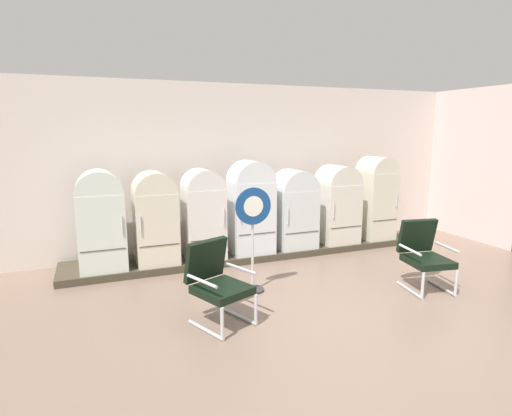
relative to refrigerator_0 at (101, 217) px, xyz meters
The scene contains 14 objects.
ground 3.98m from the refrigerator_0, 49.33° to the right, with size 12.00×10.00×0.05m, color #836A5B.
back_wall 2.69m from the refrigerator_0, 16.18° to the left, with size 11.76×0.12×3.05m.
side_wall_right 7.22m from the refrigerator_0, ahead, with size 0.16×2.20×3.05m.
display_plinth 2.66m from the refrigerator_0, ahead, with size 6.42×0.95×0.11m, color #433C2D.
refrigerator_0 is the anchor object (origin of this frame).
refrigerator_1 0.82m from the refrigerator_0, ahead, with size 0.66×0.71×1.47m.
refrigerator_2 1.60m from the refrigerator_0, ahead, with size 0.64×0.65×1.49m.
refrigerator_3 2.44m from the refrigerator_0, ahead, with size 0.71×0.62×1.60m.
refrigerator_4 3.29m from the refrigerator_0, ahead, with size 0.70×0.67×1.41m.
refrigerator_5 4.21m from the refrigerator_0, ahead, with size 0.70×0.69×1.47m.
refrigerator_6 5.08m from the refrigerator_0, ahead, with size 0.61×0.65×1.61m.
armchair_left 2.52m from the refrigerator_0, 61.60° to the right, with size 0.78×0.85×0.97m.
armchair_right 4.80m from the refrigerator_0, 28.00° to the right, with size 0.69×0.78×0.97m.
sign_stand 2.43m from the refrigerator_0, 37.61° to the right, with size 0.51×0.32×1.47m.
Camera 1 is at (-2.58, -3.65, 2.23)m, focal length 28.90 mm.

